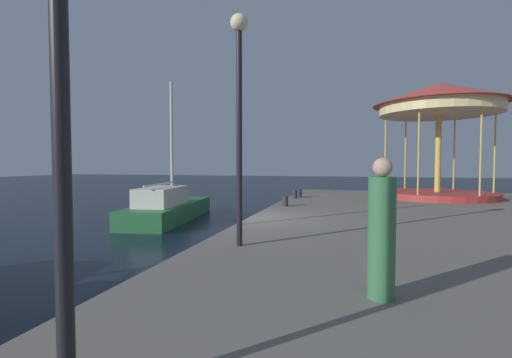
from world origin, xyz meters
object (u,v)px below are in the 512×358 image
Objects in this scene: sailboat_green at (167,207)px; bollard_south at (299,193)px; bollard_center at (295,194)px; carousel at (439,112)px; lamp_post_mid_promenade at (239,90)px; person_by_the_water at (382,233)px; bollard_north at (285,201)px.

sailboat_green is 16.73× the size of bollard_south.
bollard_south and bollard_center have the same top height.
carousel is at bearing 16.78° from bollard_center.
sailboat_green is 13.77m from carousel.
lamp_post_mid_promenade is at bearing -88.11° from bollard_south.
person_by_the_water is (2.98, -13.51, 0.63)m from bollard_south.
bollard_center is at bearing -163.22° from carousel.
bollard_center is 0.23× the size of person_by_the_water.
lamp_post_mid_promenade is at bearing -87.29° from bollard_center.
lamp_post_mid_promenade is 7.72m from bollard_north.
lamp_post_mid_promenade is 11.80× the size of bollard_south.
bollard_south is 0.23× the size of person_by_the_water.
sailboat_green is at bearing -147.05° from bollard_center.
bollard_south is at bearing 90.26° from bollard_north.
bollard_north is 3.37m from bollard_center.
bollard_north is at bearing -140.79° from carousel.
sailboat_green is 6.60m from bollard_south.
bollard_south is 0.72m from bollard_center.
sailboat_green is at bearing 130.82° from person_by_the_water.
sailboat_green reaches higher than lamp_post_mid_promenade.
lamp_post_mid_promenade is at bearing -116.64° from carousel.
person_by_the_water is at bearing -41.62° from lamp_post_mid_promenade.
bollard_south is (-6.65, -1.34, -4.05)m from carousel.
person_by_the_water reaches higher than bollard_north.
lamp_post_mid_promenade reaches higher than person_by_the_water.
sailboat_green is 1.42× the size of lamp_post_mid_promenade.
lamp_post_mid_promenade is at bearing 138.38° from person_by_the_water.
lamp_post_mid_promenade is 2.66× the size of person_by_the_water.
carousel is 8.15m from bollard_center.
bollard_north is (-0.35, 7.11, -2.99)m from lamp_post_mid_promenade.
sailboat_green reaches higher than bollard_south.
person_by_the_water is (2.97, -9.44, 0.63)m from bollard_north.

